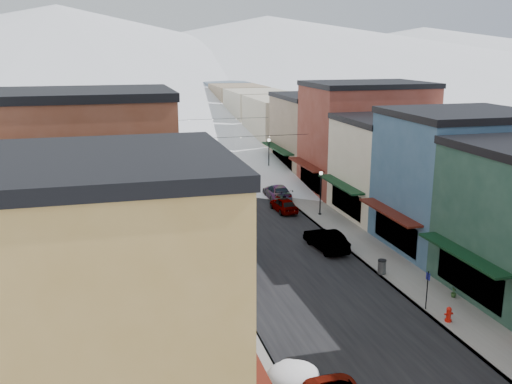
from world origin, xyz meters
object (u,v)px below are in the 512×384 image
car_green_sedan (326,240)px  trash_can (382,267)px  car_silver_sedan (235,265)px  fire_hydrant (449,315)px  streetlamp_near (321,187)px  car_dark_hatch (231,250)px

car_green_sedan → trash_can: bearing=100.2°
car_silver_sedan → fire_hydrant: (9.89, -9.85, -0.18)m
fire_hydrant → car_green_sedan: bearing=99.1°
car_green_sedan → trash_can: size_ratio=4.82×
fire_hydrant → trash_can: bearing=93.1°
streetlamp_near → car_dark_hatch: bearing=-139.0°
car_silver_sedan → streetlamp_near: size_ratio=1.07×
car_silver_sedan → car_green_sedan: car_green_sedan is taller
car_green_sedan → fire_hydrant: size_ratio=5.48×
trash_can → car_green_sedan: bearing=106.4°
car_dark_hatch → streetlamp_near: streetlamp_near is taller
car_dark_hatch → streetlamp_near: 13.73m
car_dark_hatch → streetlamp_near: size_ratio=1.26×
car_silver_sedan → fire_hydrant: bearing=-49.3°
car_dark_hatch → car_green_sedan: car_dark_hatch is taller
car_silver_sedan → trash_can: size_ratio=4.36×
car_green_sedan → streetlamp_near: streetlamp_near is taller
trash_can → streetlamp_near: streetlamp_near is taller
car_dark_hatch → streetlamp_near: bearing=34.5°
car_silver_sedan → trash_can: car_silver_sedan is taller
car_silver_sedan → fire_hydrant: size_ratio=4.96×
car_dark_hatch → trash_can: bearing=-36.6°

